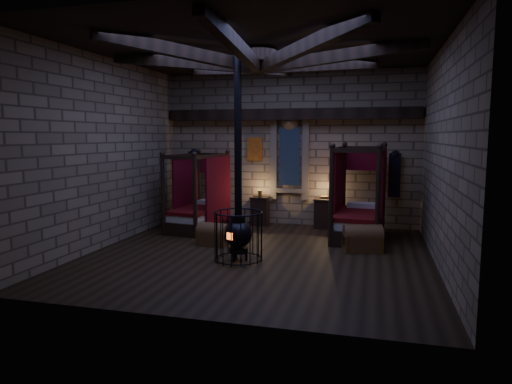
% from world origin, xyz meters
% --- Properties ---
extents(room, '(7.02, 7.02, 4.29)m').
position_xyz_m(room, '(-0.00, 0.09, 3.74)').
color(room, black).
rests_on(room, ground).
extents(bed_left, '(1.25, 2.02, 2.00)m').
position_xyz_m(bed_left, '(-2.18, 2.13, 0.49)').
color(bed_left, black).
rests_on(bed_left, ground).
extents(bed_right, '(1.25, 2.18, 2.21)m').
position_xyz_m(bed_right, '(1.96, 2.13, 0.55)').
color(bed_right, black).
rests_on(bed_right, ground).
extents(trunk_left, '(0.77, 0.55, 0.52)m').
position_xyz_m(trunk_left, '(-1.20, 0.57, 0.23)').
color(trunk_left, brown).
rests_on(trunk_left, ground).
extents(trunk_right, '(0.90, 0.68, 0.59)m').
position_xyz_m(trunk_right, '(2.09, 0.87, 0.26)').
color(trunk_right, brown).
rests_on(trunk_right, ground).
extents(nightstand_left, '(0.50, 0.48, 0.97)m').
position_xyz_m(nightstand_left, '(-0.76, 3.12, 0.41)').
color(nightstand_left, black).
rests_on(nightstand_left, ground).
extents(nightstand_right, '(0.57, 0.55, 0.87)m').
position_xyz_m(nightstand_right, '(1.02, 3.13, 0.41)').
color(nightstand_right, black).
rests_on(nightstand_right, ground).
extents(stove, '(0.96, 0.96, 4.05)m').
position_xyz_m(stove, '(-0.28, -0.53, 0.61)').
color(stove, black).
rests_on(stove, ground).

